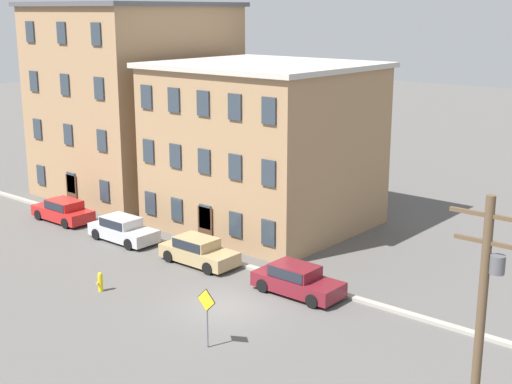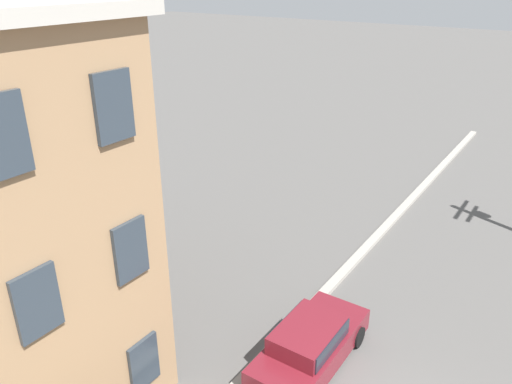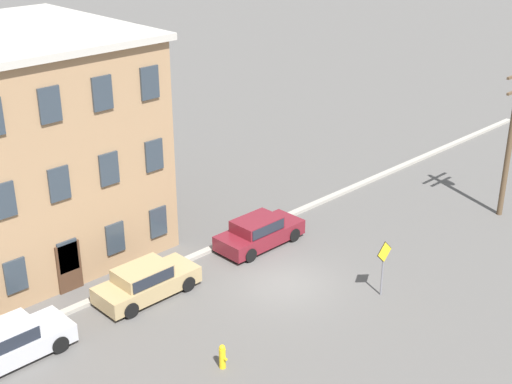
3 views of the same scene
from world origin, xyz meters
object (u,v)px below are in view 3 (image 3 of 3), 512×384
at_px(caution_sign, 384,260).
at_px(fire_hydrant, 222,356).
at_px(car_tan, 146,281).
at_px(utility_pole, 512,131).
at_px(car_maroon, 259,231).
at_px(car_silver, 8,342).

xyz_separation_m(caution_sign, fire_hydrant, (-8.00, 0.96, -1.19)).
relative_size(car_tan, utility_pole, 0.55).
relative_size(car_tan, fire_hydrant, 4.58).
bearing_deg(fire_hydrant, caution_sign, -6.86).
distance_m(car_maroon, utility_pole, 13.58).
xyz_separation_m(caution_sign, utility_pole, (10.88, 0.50, 2.84)).
height_order(car_maroon, caution_sign, caution_sign).
bearing_deg(fire_hydrant, car_silver, 132.38).
relative_size(car_silver, fire_hydrant, 4.58).
bearing_deg(car_tan, car_maroon, -0.03).
distance_m(car_tan, caution_sign, 9.84).
bearing_deg(caution_sign, fire_hydrant, 173.14).
relative_size(car_tan, car_maroon, 1.00).
xyz_separation_m(car_tan, fire_hydrant, (-0.89, -5.77, -0.27)).
xyz_separation_m(car_maroon, fire_hydrant, (-7.42, -5.77, -0.27)).
distance_m(car_silver, car_maroon, 12.61).
height_order(car_tan, caution_sign, caution_sign).
bearing_deg(car_tan, car_silver, -179.26).
distance_m(utility_pole, fire_hydrant, 19.31).
relative_size(caution_sign, utility_pole, 0.31).
height_order(car_tan, car_maroon, same).
distance_m(caution_sign, fire_hydrant, 8.15).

